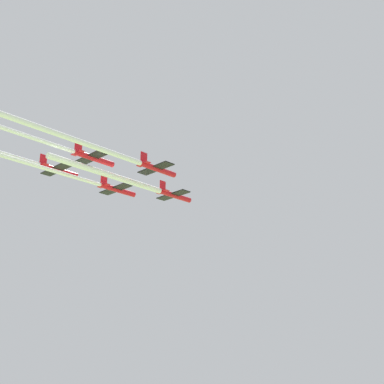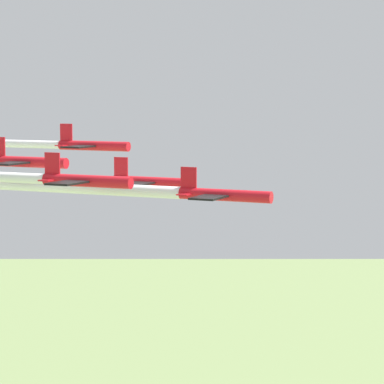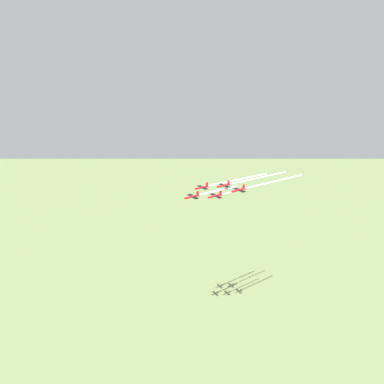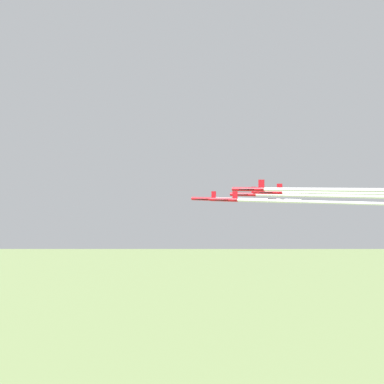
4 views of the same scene
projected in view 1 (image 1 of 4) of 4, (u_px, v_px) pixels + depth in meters
The scene contains 8 objects.
jet_0 at pixel (174, 195), 129.51m from camera, with size 9.99×9.71×3.36m.
jet_1 at pixel (116, 189), 126.18m from camera, with size 9.99×9.71×3.36m.
jet_2 at pixel (157, 169), 117.23m from camera, with size 9.99×9.71×3.36m.
jet_3 at pixel (57, 170), 123.93m from camera, with size 9.99×9.71×3.36m.
jet_4 at pixel (93, 158), 114.17m from camera, with size 9.99×9.71×3.36m.
smoke_trail_0 at pixel (109, 175), 116.25m from camera, with size 29.07×10.49×1.29m.
smoke_trail_1 at pixel (4, 156), 107.04m from camera, with size 45.58×15.44×0.83m.
smoke_trail_2 at pixel (28, 123), 96.27m from camera, with size 50.81×17.33×1.07m.
Camera 1 is at (-155.04, -46.69, 126.87)m, focal length 50.00 mm.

